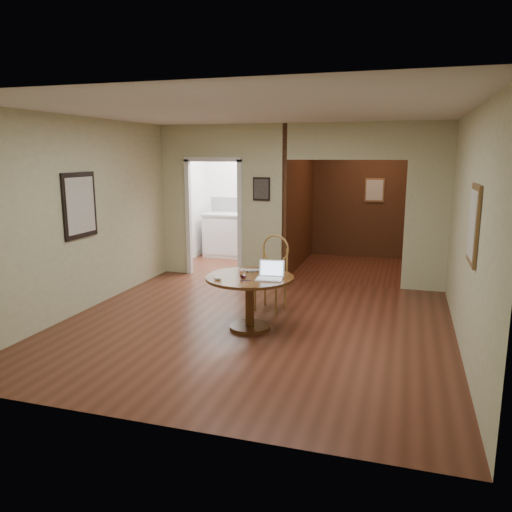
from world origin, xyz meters
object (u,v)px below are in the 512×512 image
(chair, at_px, (272,268))
(open_laptop, at_px, (270,274))
(closed_laptop, at_px, (252,271))
(dining_table, at_px, (250,290))

(chair, height_order, open_laptop, chair)
(open_laptop, relative_size, closed_laptop, 1.13)
(open_laptop, distance_m, closed_laptop, 0.41)
(open_laptop, height_order, closed_laptop, open_laptop)
(dining_table, bearing_deg, chair, 86.85)
(closed_laptop, bearing_deg, chair, 62.52)
(dining_table, relative_size, closed_laptop, 3.69)
(chair, xyz_separation_m, closed_laptop, (-0.09, -0.69, 0.11))
(open_laptop, xyz_separation_m, closed_laptop, (-0.32, 0.26, -0.05))
(dining_table, height_order, closed_laptop, closed_laptop)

